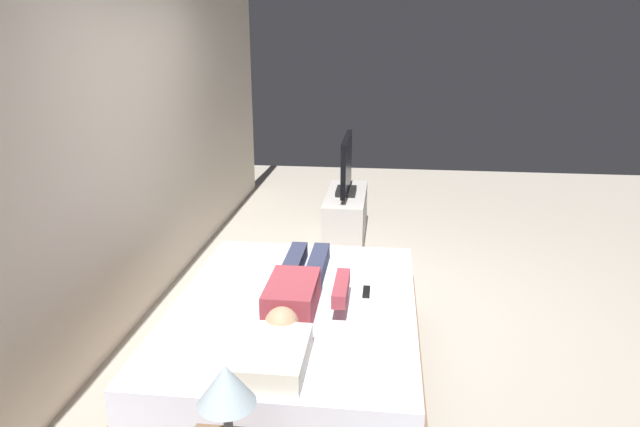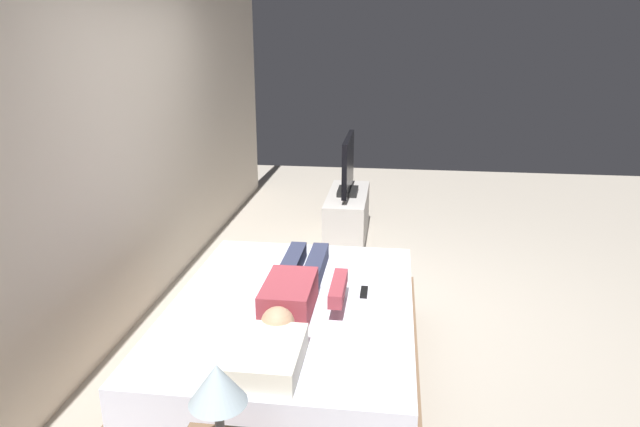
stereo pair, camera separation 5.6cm
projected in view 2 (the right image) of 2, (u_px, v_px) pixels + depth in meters
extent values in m
plane|color=#ADA393|center=(358.00, 314.00, 4.44)|extent=(10.00, 10.00, 0.00)
cube|color=beige|center=(154.00, 122.00, 4.60)|extent=(6.40, 0.10, 2.80)
cube|color=brown|center=(293.00, 359.00, 3.55)|extent=(2.04, 1.51, 0.30)
cube|color=white|center=(292.00, 320.00, 3.47)|extent=(1.96, 1.43, 0.24)
cube|color=silver|center=(266.00, 356.00, 2.75)|extent=(0.48, 0.34, 0.12)
cube|color=#993842|center=(289.00, 296.00, 3.31)|extent=(0.48, 0.28, 0.18)
sphere|color=tan|center=(278.00, 323.00, 3.00)|extent=(0.18, 0.18, 0.18)
cube|color=#2D334C|center=(315.00, 266.00, 3.82)|extent=(0.60, 0.11, 0.11)
cube|color=#2D334C|center=(292.00, 265.00, 3.84)|extent=(0.60, 0.11, 0.11)
cube|color=#993842|center=(338.00, 288.00, 3.32)|extent=(0.40, 0.08, 0.08)
cube|color=black|center=(364.00, 292.00, 3.55)|extent=(0.15, 0.04, 0.02)
cube|color=#B7B2AD|center=(347.00, 217.00, 5.96)|extent=(1.10, 0.40, 0.50)
cube|color=black|center=(348.00, 191.00, 5.88)|extent=(0.32, 0.20, 0.05)
cube|color=black|center=(348.00, 163.00, 5.79)|extent=(0.88, 0.05, 0.54)
cylinder|color=#59595B|center=(220.00, 427.00, 2.15)|extent=(0.04, 0.04, 0.30)
cone|color=silver|center=(217.00, 384.00, 2.09)|extent=(0.22, 0.22, 0.16)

